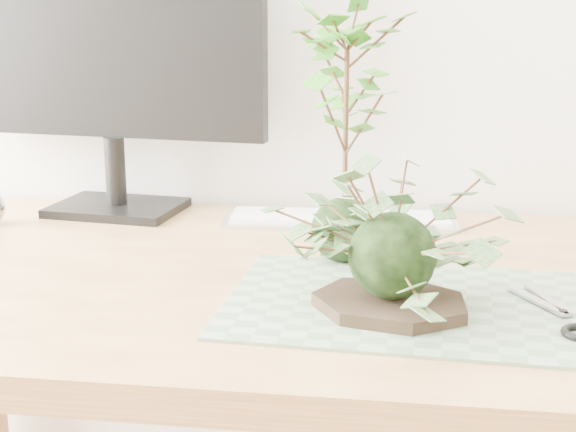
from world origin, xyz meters
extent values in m
cube|color=tan|center=(0.10, 1.23, 0.72)|extent=(1.60, 0.70, 0.04)
cube|color=#597659|center=(0.16, 1.12, 0.74)|extent=(0.47, 0.32, 0.00)
cylinder|color=black|center=(0.13, 1.10, 0.75)|extent=(0.22, 0.22, 0.01)
sphere|color=black|center=(0.13, 1.10, 0.81)|extent=(0.10, 0.10, 0.10)
sphere|color=black|center=(0.06, 1.28, 0.79)|extent=(0.09, 0.09, 0.09)
cylinder|color=#432918|center=(0.06, 1.28, 0.92)|extent=(0.01, 0.01, 0.22)
cube|color=silver|center=(0.04, 1.48, 0.74)|extent=(0.38, 0.14, 0.01)
cube|color=white|center=(0.04, 1.48, 0.75)|extent=(0.36, 0.11, 0.01)
cube|color=black|center=(-0.35, 1.51, 0.75)|extent=(0.23, 0.18, 0.01)
cylinder|color=black|center=(-0.35, 1.51, 0.81)|extent=(0.03, 0.03, 0.12)
cube|color=black|center=(-0.35, 1.52, 1.04)|extent=(0.53, 0.09, 0.34)
cube|color=gray|center=(0.32, 1.15, 0.75)|extent=(0.06, 0.09, 0.00)
cube|color=gray|center=(0.33, 1.15, 0.75)|extent=(0.04, 0.10, 0.00)
torus|color=black|center=(0.31, 1.05, 0.75)|extent=(0.06, 0.06, 0.01)
camera|label=1|loc=(0.13, 0.22, 1.08)|focal=50.00mm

